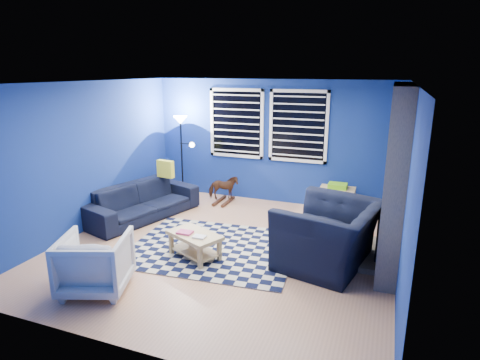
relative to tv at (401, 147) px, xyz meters
The scene contains 18 objects.
floor 3.46m from the tv, 140.73° to the right, with size 5.00×5.00×0.00m, color tan.
ceiling 3.35m from the tv, 140.73° to the right, with size 5.00×5.00×0.00m, color white.
wall_back 2.50m from the tv, 168.45° to the left, with size 5.00×5.00×0.00m, color navy.
wall_left 5.34m from the tv, 157.98° to the right, with size 5.00×5.00×0.00m, color navy.
wall_right 2.01m from the tv, 88.45° to the right, with size 5.00×5.00×0.00m, color navy.
fireplace 1.52m from the tv, 93.32° to the right, with size 0.65×2.00×2.50m.
window_left 3.24m from the tv, behind, with size 1.17×0.06×1.42m.
window_right 1.96m from the tv, 166.32° to the left, with size 1.17×0.06×1.42m.
tv is the anchor object (origin of this frame).
rug 3.61m from the tv, 141.23° to the right, with size 2.50×2.00×0.02m, color black.
sofa 4.70m from the tv, 163.35° to the right, with size 0.85×2.18×0.64m, color black.
armchair_big 2.36m from the tv, 113.52° to the right, with size 1.21×1.39×0.90m, color black.
armchair_bent 5.16m from the tv, 133.16° to the right, with size 0.79×0.81×0.74m, color gray.
rocking_horse 3.48m from the tv, behind, with size 0.60×0.28×0.51m, color #472416.
coffee_table 3.84m from the tv, 137.73° to the right, with size 0.92×0.75×0.40m.
cabinet 1.52m from the tv, behind, with size 0.65×0.44×0.63m.
floor_lamp 4.28m from the tv, behind, with size 0.47×0.29×1.74m.
throw_pillow 4.33m from the tv, behind, with size 0.35×0.11×0.34m, color yellow.
Camera 1 is at (2.26, -5.27, 2.68)m, focal length 30.00 mm.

